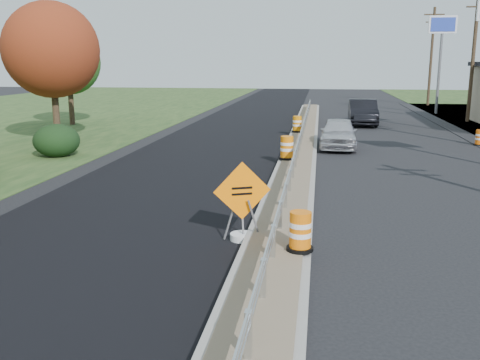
# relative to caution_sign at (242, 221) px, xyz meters

# --- Properties ---
(ground) EXTENTS (140.00, 140.00, 0.00)m
(ground) POSITION_rel_caution_sign_xyz_m (0.90, 4.39, -0.50)
(ground) COLOR black
(ground) RESTS_ON ground
(milled_overlay) EXTENTS (7.20, 120.00, 0.01)m
(milled_overlay) POSITION_rel_caution_sign_xyz_m (-3.50, 14.39, -0.49)
(milled_overlay) COLOR black
(milled_overlay) RESTS_ON ground
(median) EXTENTS (1.60, 55.00, 0.23)m
(median) POSITION_rel_caution_sign_xyz_m (0.90, 12.39, -0.39)
(median) COLOR gray
(median) RESTS_ON ground
(guardrail) EXTENTS (0.10, 46.15, 0.72)m
(guardrail) POSITION_rel_caution_sign_xyz_m (0.90, 13.39, 0.23)
(guardrail) COLOR silver
(guardrail) RESTS_ON median
(pylon_sign_north) EXTENTS (2.20, 0.30, 7.90)m
(pylon_sign_north) POSITION_rel_caution_sign_xyz_m (11.40, 34.39, 5.98)
(pylon_sign_north) COLOR slate
(pylon_sign_north) RESTS_ON ground
(utility_pole_nmid) EXTENTS (1.90, 0.26, 9.40)m
(utility_pole_nmid) POSITION_rel_caution_sign_xyz_m (12.40, 28.39, 4.44)
(utility_pole_nmid) COLOR #473523
(utility_pole_nmid) RESTS_ON ground
(utility_pole_north) EXTENTS (1.90, 0.26, 9.40)m
(utility_pole_north) POSITION_rel_caution_sign_xyz_m (12.40, 43.39, 4.44)
(utility_pole_north) COLOR #473523
(utility_pole_north) RESTS_ON ground
(hedge_north) EXTENTS (2.09, 2.09, 1.52)m
(hedge_north) POSITION_rel_caution_sign_xyz_m (-10.10, 10.39, 0.26)
(hedge_north) COLOR black
(hedge_north) RESTS_ON ground
(tree_near_red) EXTENTS (4.95, 4.95, 7.35)m
(tree_near_red) POSITION_rel_caution_sign_xyz_m (-12.10, 14.39, 4.36)
(tree_near_red) COLOR #473523
(tree_near_red) RESTS_ON ground
(tree_near_back) EXTENTS (4.29, 4.29, 6.37)m
(tree_near_back) POSITION_rel_caution_sign_xyz_m (-15.10, 22.39, 3.71)
(tree_near_back) COLOR #473523
(tree_near_back) RESTS_ON ground
(caution_sign) EXTENTS (1.32, 0.59, 1.96)m
(caution_sign) POSITION_rel_caution_sign_xyz_m (0.00, 0.00, 0.00)
(caution_sign) COLOR white
(caution_sign) RESTS_ON ground
(barrel_median_near) EXTENTS (0.60, 0.60, 0.88)m
(barrel_median_near) POSITION_rel_caution_sign_xyz_m (1.45, -1.14, 0.15)
(barrel_median_near) COLOR black
(barrel_median_near) RESTS_ON median
(barrel_median_mid) EXTENTS (0.67, 0.67, 0.99)m
(barrel_median_mid) POSITION_rel_caution_sign_xyz_m (0.46, 10.04, 0.20)
(barrel_median_mid) COLOR black
(barrel_median_mid) RESTS_ON median
(barrel_median_far) EXTENTS (0.64, 0.64, 0.94)m
(barrel_median_far) POSITION_rel_caution_sign_xyz_m (0.50, 19.09, 0.18)
(barrel_median_far) COLOR black
(barrel_median_far) RESTS_ON median
(barrel_shoulder_near) EXTENTS (0.56, 0.56, 0.82)m
(barrel_shoulder_near) POSITION_rel_caution_sign_xyz_m (10.10, 16.82, -0.11)
(barrel_shoulder_near) COLOR black
(barrel_shoulder_near) RESTS_ON ground
(car_silver) EXTENTS (1.96, 4.52, 1.52)m
(car_silver) POSITION_rel_caution_sign_xyz_m (2.76, 14.92, 0.26)
(car_silver) COLOR silver
(car_silver) RESTS_ON ground
(car_dark_mid) EXTENTS (1.86, 5.24, 1.72)m
(car_dark_mid) POSITION_rel_caution_sign_xyz_m (4.73, 25.56, 0.36)
(car_dark_mid) COLOR black
(car_dark_mid) RESTS_ON ground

